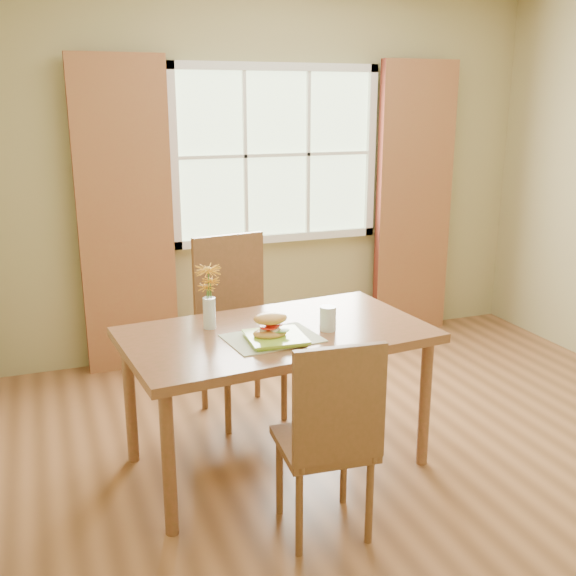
{
  "coord_description": "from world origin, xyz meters",
  "views": [
    {
      "loc": [
        -1.72,
        -2.96,
        1.91
      ],
      "look_at": [
        -0.58,
        0.08,
        0.99
      ],
      "focal_mm": 42.0,
      "sensor_mm": 36.0,
      "label": 1
    }
  ],
  "objects_px": {
    "chair_near": "(330,432)",
    "chair_far": "(236,317)",
    "croissant_sandwich": "(270,326)",
    "dining_table": "(277,345)",
    "water_glass": "(328,319)",
    "flower_vase": "(209,291)"
  },
  "relations": [
    {
      "from": "chair_near",
      "to": "croissant_sandwich",
      "type": "xyz_separation_m",
      "value": [
        -0.08,
        0.56,
        0.31
      ]
    },
    {
      "from": "flower_vase",
      "to": "croissant_sandwich",
      "type": "bearing_deg",
      "value": -52.55
    },
    {
      "from": "chair_far",
      "to": "flower_vase",
      "type": "height_order",
      "value": "chair_far"
    },
    {
      "from": "chair_far",
      "to": "water_glass",
      "type": "distance_m",
      "value": 0.87
    },
    {
      "from": "chair_near",
      "to": "chair_far",
      "type": "height_order",
      "value": "chair_far"
    },
    {
      "from": "dining_table",
      "to": "croissant_sandwich",
      "type": "distance_m",
      "value": 0.23
    },
    {
      "from": "dining_table",
      "to": "chair_near",
      "type": "distance_m",
      "value": 0.72
    },
    {
      "from": "dining_table",
      "to": "chair_far",
      "type": "xyz_separation_m",
      "value": [
        -0.01,
        0.72,
        -0.07
      ]
    },
    {
      "from": "chair_near",
      "to": "flower_vase",
      "type": "xyz_separation_m",
      "value": [
        -0.31,
        0.86,
        0.44
      ]
    },
    {
      "from": "chair_near",
      "to": "chair_far",
      "type": "xyz_separation_m",
      "value": [
        -0.01,
        1.42,
        0.08
      ]
    },
    {
      "from": "chair_near",
      "to": "water_glass",
      "type": "distance_m",
      "value": 0.73
    },
    {
      "from": "chair_far",
      "to": "flower_vase",
      "type": "relative_size",
      "value": 3.28
    },
    {
      "from": "chair_near",
      "to": "flower_vase",
      "type": "relative_size",
      "value": 2.83
    },
    {
      "from": "chair_near",
      "to": "water_glass",
      "type": "height_order",
      "value": "chair_near"
    },
    {
      "from": "chair_far",
      "to": "croissant_sandwich",
      "type": "bearing_deg",
      "value": -102.47
    },
    {
      "from": "chair_far",
      "to": "chair_near",
      "type": "bearing_deg",
      "value": -97.61
    },
    {
      "from": "chair_near",
      "to": "croissant_sandwich",
      "type": "bearing_deg",
      "value": 102.33
    },
    {
      "from": "dining_table",
      "to": "water_glass",
      "type": "bearing_deg",
      "value": -24.81
    },
    {
      "from": "dining_table",
      "to": "croissant_sandwich",
      "type": "height_order",
      "value": "croissant_sandwich"
    },
    {
      "from": "water_glass",
      "to": "chair_far",
      "type": "bearing_deg",
      "value": 108.11
    },
    {
      "from": "chair_far",
      "to": "flower_vase",
      "type": "bearing_deg",
      "value": -126.15
    },
    {
      "from": "dining_table",
      "to": "flower_vase",
      "type": "bearing_deg",
      "value": 147.35
    }
  ]
}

